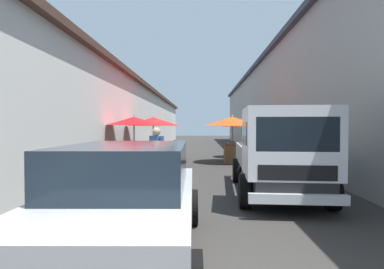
{
  "coord_description": "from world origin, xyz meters",
  "views": [
    {
      "loc": [
        -2.32,
        0.05,
        1.68
      ],
      "look_at": [
        10.08,
        0.47,
        1.39
      ],
      "focal_mm": 28.94,
      "sensor_mm": 36.0,
      "label": 1
    }
  ],
  "objects_px": {
    "fruit_stall_near_right": "(232,126)",
    "fruit_stall_near_left": "(242,127)",
    "hatchback_car": "(126,199)",
    "fruit_stall_far_left": "(153,126)",
    "fruit_stall_mid_lane": "(135,130)",
    "plastic_stool": "(174,167)",
    "delivery_truck": "(281,156)",
    "vendor_by_crates": "(156,153)"
  },
  "relations": [
    {
      "from": "fruit_stall_near_right",
      "to": "fruit_stall_near_left",
      "type": "bearing_deg",
      "value": -16.92
    },
    {
      "from": "hatchback_car",
      "to": "fruit_stall_far_left",
      "type": "bearing_deg",
      "value": 7.28
    },
    {
      "from": "fruit_stall_mid_lane",
      "to": "plastic_stool",
      "type": "relative_size",
      "value": 5.04
    },
    {
      "from": "delivery_truck",
      "to": "hatchback_car",
      "type": "bearing_deg",
      "value": 137.51
    },
    {
      "from": "plastic_stool",
      "to": "fruit_stall_mid_lane",
      "type": "bearing_deg",
      "value": 43.02
    },
    {
      "from": "fruit_stall_near_right",
      "to": "plastic_stool",
      "type": "relative_size",
      "value": 6.1
    },
    {
      "from": "fruit_stall_mid_lane",
      "to": "vendor_by_crates",
      "type": "xyz_separation_m",
      "value": [
        -3.88,
        -1.44,
        -0.6
      ]
    },
    {
      "from": "fruit_stall_far_left",
      "to": "delivery_truck",
      "type": "height_order",
      "value": "fruit_stall_far_left"
    },
    {
      "from": "fruit_stall_near_left",
      "to": "plastic_stool",
      "type": "bearing_deg",
      "value": 154.99
    },
    {
      "from": "hatchback_car",
      "to": "plastic_stool",
      "type": "relative_size",
      "value": 9.1
    },
    {
      "from": "fruit_stall_far_left",
      "to": "vendor_by_crates",
      "type": "bearing_deg",
      "value": -170.11
    },
    {
      "from": "hatchback_car",
      "to": "vendor_by_crates",
      "type": "bearing_deg",
      "value": 3.26
    },
    {
      "from": "fruit_stall_far_left",
      "to": "vendor_by_crates",
      "type": "relative_size",
      "value": 1.58
    },
    {
      "from": "fruit_stall_mid_lane",
      "to": "fruit_stall_near_right",
      "type": "bearing_deg",
      "value": -59.85
    },
    {
      "from": "hatchback_car",
      "to": "vendor_by_crates",
      "type": "distance_m",
      "value": 4.34
    },
    {
      "from": "fruit_stall_far_left",
      "to": "fruit_stall_near_right",
      "type": "distance_m",
      "value": 3.82
    },
    {
      "from": "delivery_truck",
      "to": "fruit_stall_far_left",
      "type": "bearing_deg",
      "value": 27.98
    },
    {
      "from": "fruit_stall_near_left",
      "to": "fruit_stall_mid_lane",
      "type": "distance_m",
      "value": 6.95
    },
    {
      "from": "fruit_stall_near_left",
      "to": "vendor_by_crates",
      "type": "xyz_separation_m",
      "value": [
        -8.83,
        3.44,
        -0.74
      ]
    },
    {
      "from": "fruit_stall_mid_lane",
      "to": "delivery_truck",
      "type": "xyz_separation_m",
      "value": [
        -5.17,
        -4.47,
        -0.53
      ]
    },
    {
      "from": "hatchback_car",
      "to": "delivery_truck",
      "type": "xyz_separation_m",
      "value": [
        3.04,
        -2.78,
        0.3
      ]
    },
    {
      "from": "fruit_stall_mid_lane",
      "to": "fruit_stall_near_right",
      "type": "height_order",
      "value": "fruit_stall_near_right"
    },
    {
      "from": "fruit_stall_far_left",
      "to": "hatchback_car",
      "type": "distance_m",
      "value": 11.04
    },
    {
      "from": "fruit_stall_near_left",
      "to": "delivery_truck",
      "type": "height_order",
      "value": "fruit_stall_near_left"
    },
    {
      "from": "fruit_stall_mid_lane",
      "to": "vendor_by_crates",
      "type": "distance_m",
      "value": 4.19
    },
    {
      "from": "fruit_stall_near_right",
      "to": "plastic_stool",
      "type": "xyz_separation_m",
      "value": [
        -4.21,
        2.38,
        -1.39
      ]
    },
    {
      "from": "fruit_stall_near_left",
      "to": "fruit_stall_mid_lane",
      "type": "xyz_separation_m",
      "value": [
        -4.95,
        4.87,
        -0.14
      ]
    },
    {
      "from": "fruit_stall_far_left",
      "to": "hatchback_car",
      "type": "xyz_separation_m",
      "value": [
        -10.91,
        -1.39,
        -1.02
      ]
    },
    {
      "from": "delivery_truck",
      "to": "plastic_stool",
      "type": "relative_size",
      "value": 11.52
    },
    {
      "from": "fruit_stall_near_left",
      "to": "fruit_stall_near_right",
      "type": "height_order",
      "value": "fruit_stall_near_left"
    },
    {
      "from": "fruit_stall_mid_lane",
      "to": "hatchback_car",
      "type": "relative_size",
      "value": 0.55
    },
    {
      "from": "fruit_stall_near_left",
      "to": "fruit_stall_far_left",
      "type": "bearing_deg",
      "value": 116.15
    },
    {
      "from": "fruit_stall_far_left",
      "to": "fruit_stall_mid_lane",
      "type": "bearing_deg",
      "value": 173.85
    },
    {
      "from": "fruit_stall_mid_lane",
      "to": "fruit_stall_far_left",
      "type": "relative_size",
      "value": 0.83
    },
    {
      "from": "fruit_stall_near_left",
      "to": "plastic_stool",
      "type": "distance_m",
      "value": 7.61
    },
    {
      "from": "fruit_stall_near_left",
      "to": "fruit_stall_near_right",
      "type": "xyz_separation_m",
      "value": [
        -2.57,
        0.78,
        0.01
      ]
    },
    {
      "from": "hatchback_car",
      "to": "delivery_truck",
      "type": "bearing_deg",
      "value": -42.49
    },
    {
      "from": "fruit_stall_far_left",
      "to": "fruit_stall_near_left",
      "type": "bearing_deg",
      "value": -63.85
    },
    {
      "from": "fruit_stall_mid_lane",
      "to": "hatchback_car",
      "type": "xyz_separation_m",
      "value": [
        -8.21,
        -1.68,
        -0.83
      ]
    },
    {
      "from": "fruit_stall_near_right",
      "to": "delivery_truck",
      "type": "relative_size",
      "value": 0.53
    },
    {
      "from": "fruit_stall_far_left",
      "to": "hatchback_car",
      "type": "height_order",
      "value": "fruit_stall_far_left"
    },
    {
      "from": "fruit_stall_near_left",
      "to": "delivery_truck",
      "type": "relative_size",
      "value": 0.46
    }
  ]
}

